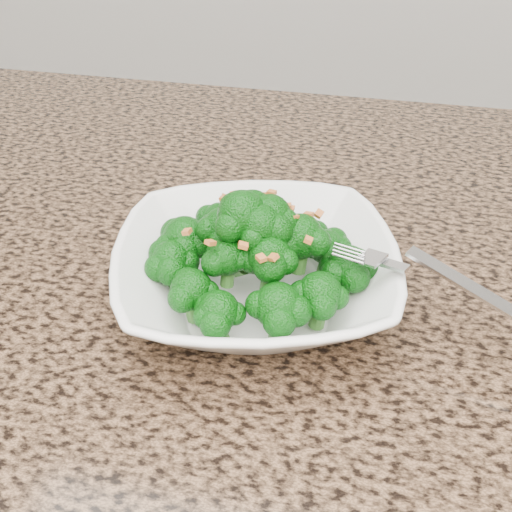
# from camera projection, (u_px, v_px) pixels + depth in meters

# --- Properties ---
(granite_counter) EXTENTS (1.64, 1.04, 0.03)m
(granite_counter) POSITION_uv_depth(u_px,v_px,m) (122.00, 287.00, 0.62)
(granite_counter) COLOR brown
(granite_counter) RESTS_ON cabinet
(bowl) EXTENTS (0.30, 0.30, 0.06)m
(bowl) POSITION_uv_depth(u_px,v_px,m) (256.00, 274.00, 0.57)
(bowl) COLOR white
(bowl) RESTS_ON granite_counter
(broccoli_pile) EXTENTS (0.22, 0.22, 0.07)m
(broccoli_pile) POSITION_uv_depth(u_px,v_px,m) (256.00, 211.00, 0.53)
(broccoli_pile) COLOR #094F09
(broccoli_pile) RESTS_ON bowl
(garlic_topping) EXTENTS (0.13, 0.13, 0.01)m
(garlic_topping) POSITION_uv_depth(u_px,v_px,m) (256.00, 169.00, 0.51)
(garlic_topping) COLOR orange
(garlic_topping) RESTS_ON broccoli_pile
(fork) EXTENTS (0.18, 0.11, 0.01)m
(fork) POSITION_uv_depth(u_px,v_px,m) (400.00, 266.00, 0.51)
(fork) COLOR silver
(fork) RESTS_ON bowl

